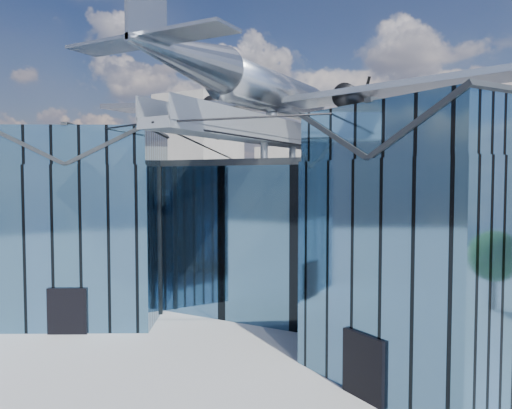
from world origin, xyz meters
The scene contains 5 objects.
ground_plane centered at (0.00, 0.00, 0.00)m, with size 120.00×120.00×0.00m, color gray.
museum centered at (0.00, 5.82, 5.54)m, with size 32.88×24.50×17.60m.
bg_towers centered at (1.45, 50.49, 10.01)m, with size 77.00×24.50×26.00m.
tree_plaza_w centered at (-22.75, 1.54, 3.23)m, with size 3.12×3.12×4.78m.
tree_side_w centered at (-24.34, 10.51, 3.37)m, with size 4.20×4.20×4.98m.
Camera 1 is at (14.15, -23.43, 8.73)m, focal length 35.00 mm.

